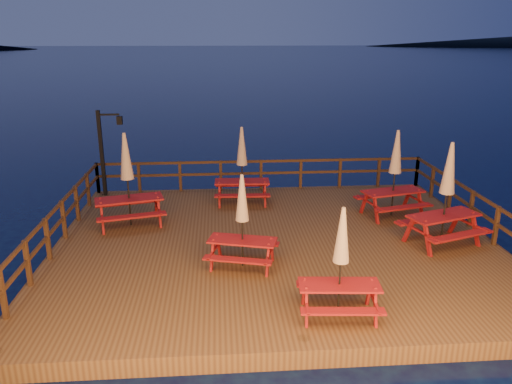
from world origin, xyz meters
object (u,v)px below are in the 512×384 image
lamp_post (106,145)px  picnic_table_0 (341,261)px  picnic_table_2 (127,178)px  picnic_table_1 (242,164)px

lamp_post → picnic_table_0: lamp_post is taller
picnic_table_0 → picnic_table_2: picnic_table_2 is taller
picnic_table_2 → picnic_table_0: bearing=-61.4°
picnic_table_0 → picnic_table_2: bearing=137.5°
picnic_table_0 → picnic_table_1: size_ratio=0.90×
picnic_table_1 → picnic_table_0: bearing=-75.4°
lamp_post → picnic_table_0: (6.22, -8.40, -0.59)m
picnic_table_0 → picnic_table_2: (-5.01, 5.42, 0.24)m
lamp_post → picnic_table_2: 3.23m
lamp_post → picnic_table_1: 4.81m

